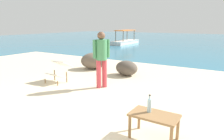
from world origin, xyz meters
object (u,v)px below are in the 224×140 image
Objects in this scene: low_bench_table at (154,118)px; bottle at (149,105)px; boat_white at (125,41)px; person_standing at (101,55)px; deck_chair_far at (59,70)px.

low_bench_table is 0.22m from bottle.
person_standing is at bearing -154.21° from boat_white.
boat_white is (-8.15, 14.17, -0.11)m from low_bench_table.
deck_chair_far is (-3.81, 1.63, 0.03)m from low_bench_table.
person_standing is (-2.30, 1.85, 0.59)m from low_bench_table.
boat_white is at bearing 119.66° from bottle.
bottle is at bearing -5.89° from person_standing.
deck_chair_far is at bearing 156.78° from bottle.
boat_white reaches higher than deck_chair_far.
deck_chair_far is 0.22× the size of boat_white.
bottle reaches higher than deck_chair_far.
bottle is 2.87m from person_standing.
low_bench_table is 0.21× the size of boat_white.
deck_chair_far is 13.27m from boat_white.
low_bench_table is 2.58× the size of bottle.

